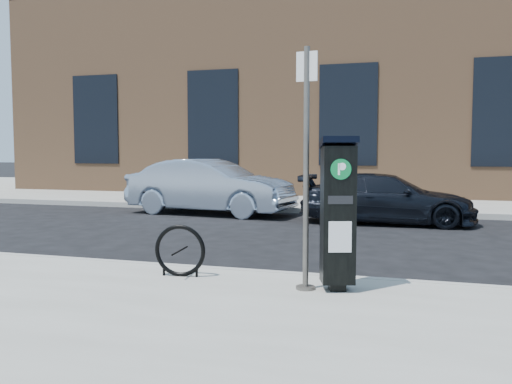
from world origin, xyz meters
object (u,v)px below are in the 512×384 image
at_px(bike_rack, 180,251).
at_px(car_silver, 210,187).
at_px(parking_kiosk, 338,212).
at_px(sign_pole, 306,171).
at_px(car_dark, 387,199).

distance_m(bike_rack, car_silver, 8.15).
xyz_separation_m(parking_kiosk, car_silver, (-4.69, 7.82, -0.30)).
height_order(sign_pole, bike_rack, sign_pole).
distance_m(parking_kiosk, bike_rack, 2.13).
xyz_separation_m(sign_pole, car_silver, (-4.32, 7.88, -0.78)).
distance_m(car_silver, car_dark, 4.87).
bearing_deg(bike_rack, sign_pole, -12.13).
bearing_deg(car_dark, car_silver, 80.65).
relative_size(sign_pole, car_dark, 0.67).
bearing_deg(car_dark, sign_pole, 173.66).
relative_size(bike_rack, car_dark, 0.16).
bearing_deg(sign_pole, car_dark, 90.88).
height_order(parking_kiosk, car_dark, parking_kiosk).
xyz_separation_m(parking_kiosk, car_dark, (0.14, 7.23, -0.46)).
relative_size(parking_kiosk, bike_rack, 2.63).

